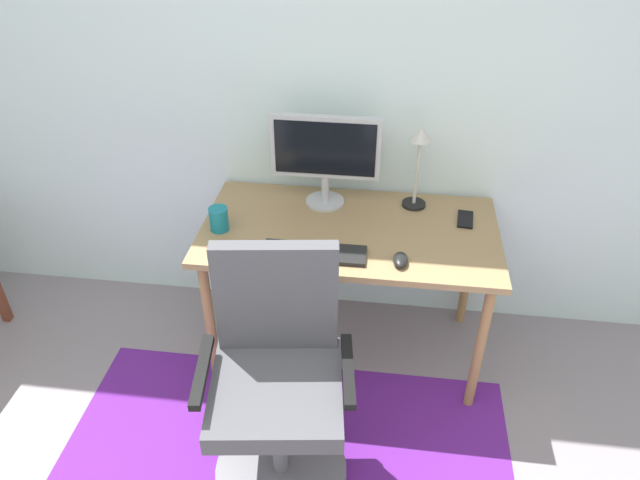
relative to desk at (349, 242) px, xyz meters
The scene contains 10 objects.
wall_back 0.84m from the desk, 129.93° to the left, with size 6.00×0.10×2.60m, color silver.
area_rug 0.95m from the desk, 106.42° to the right, with size 1.89×1.01×0.01m, color #5F1F85.
desk is the anchor object (origin of this frame).
monitor 0.42m from the desk, 123.31° to the left, with size 0.49×0.18×0.43m.
keyboard 0.26m from the desk, 121.11° to the right, with size 0.43×0.13×0.02m, color black.
computer_mouse 0.33m from the desk, 45.53° to the right, with size 0.06×0.10×0.03m, color black.
coffee_cup 0.59m from the desk, behind, with size 0.08×0.08×0.11m, color #147081.
cell_phone 0.53m from the desk, 14.36° to the left, with size 0.07×0.14×0.01m, color black.
desk_lamp 0.50m from the desk, 39.44° to the left, with size 0.11×0.11×0.39m.
office_chair 0.77m from the desk, 105.97° to the right, with size 0.59×0.53×1.01m.
Camera 1 is at (0.49, -0.38, 2.17)m, focal length 33.14 mm.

